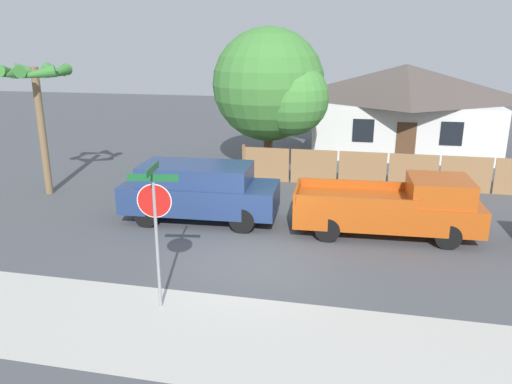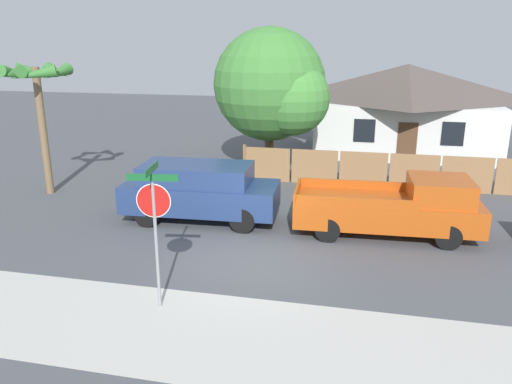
# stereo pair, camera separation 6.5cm
# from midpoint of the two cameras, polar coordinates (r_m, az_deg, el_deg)

# --- Properties ---
(ground_plane) EXTENTS (80.00, 80.00, 0.00)m
(ground_plane) POSITION_cam_midpoint_polar(r_m,az_deg,el_deg) (13.53, -0.45, -7.84)
(ground_plane) COLOR #4C4F54
(sidewalk_strip) EXTENTS (36.00, 3.20, 0.01)m
(sidewalk_strip) POSITION_cam_midpoint_polar(r_m,az_deg,el_deg) (10.47, -5.03, -15.86)
(sidewalk_strip) COLOR beige
(sidewalk_strip) RESTS_ON ground
(wooden_fence) EXTENTS (13.86, 0.12, 1.52)m
(wooden_fence) POSITION_cam_midpoint_polar(r_m,az_deg,el_deg) (20.62, 17.70, 2.19)
(wooden_fence) COLOR #997047
(wooden_fence) RESTS_ON ground
(house) EXTENTS (9.62, 6.89, 4.53)m
(house) POSITION_cam_midpoint_polar(r_m,az_deg,el_deg) (27.72, 16.73, 9.33)
(house) COLOR white
(house) RESTS_ON ground
(oak_tree) EXTENTS (5.10, 4.85, 6.27)m
(oak_tree) POSITION_cam_midpoint_polar(r_m,az_deg,el_deg) (21.89, 2.20, 11.84)
(oak_tree) COLOR brown
(oak_tree) RESTS_ON ground
(palm_tree) EXTENTS (2.42, 2.62, 4.87)m
(palm_tree) POSITION_cam_midpoint_polar(r_m,az_deg,el_deg) (20.20, -23.65, 11.26)
(palm_tree) COLOR brown
(palm_tree) RESTS_ON ground
(red_suv) EXTENTS (5.07, 2.21, 1.88)m
(red_suv) POSITION_cam_midpoint_polar(r_m,az_deg,el_deg) (16.24, -6.33, 0.22)
(red_suv) COLOR navy
(red_suv) RESTS_ON ground
(orange_pickup) EXTENTS (5.53, 2.23, 1.83)m
(orange_pickup) POSITION_cam_midpoint_polar(r_m,az_deg,el_deg) (15.52, 15.73, -1.71)
(orange_pickup) COLOR #B74C14
(orange_pickup) RESTS_ON ground
(stop_sign) EXTENTS (1.07, 0.97, 3.22)m
(stop_sign) POSITION_cam_midpoint_polar(r_m,az_deg,el_deg) (10.68, -11.37, -2.28)
(stop_sign) COLOR gray
(stop_sign) RESTS_ON ground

